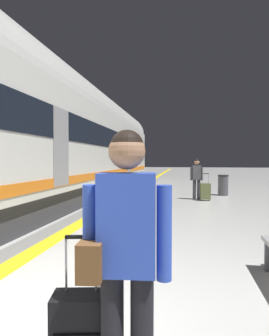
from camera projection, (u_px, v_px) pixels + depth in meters
safety_line_strip at (123, 197)px, 11.97m from camera, size 0.36×80.00×0.01m
tactile_edge_band at (116, 197)px, 12.02m from camera, size 0.59×80.00×0.01m
high_speed_train at (71, 137)px, 11.71m from camera, size 2.94×26.74×4.97m
traveller_foreground at (124, 250)px, 1.76m from camera, size 0.56×0.32×1.76m
passenger_near at (197, 176)px, 11.32m from camera, size 0.50×0.21×1.60m
suitcase_near at (205, 191)px, 11.01m from camera, size 0.41×0.29×1.06m
waste_bin at (223, 185)px, 12.62m from camera, size 0.46×0.46×0.91m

